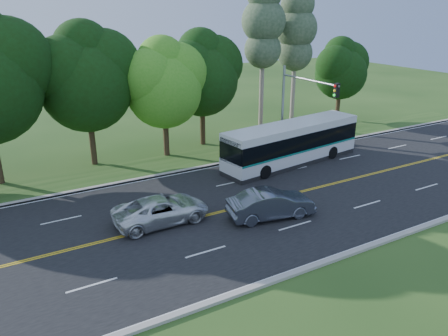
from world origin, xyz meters
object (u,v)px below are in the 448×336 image
transit_bus (292,144)px  sedan (271,204)px  traffic_signal (298,100)px  suv (162,210)px

transit_bus → sedan: size_ratio=2.45×
traffic_signal → transit_bus: bearing=-143.1°
sedan → suv: sedan is taller
traffic_signal → sedan: bearing=-135.7°
sedan → suv: size_ratio=0.93×
traffic_signal → sedan: 11.24m
transit_bus → suv: bearing=-168.4°
transit_bus → traffic_signal: bearing=29.5°
sedan → suv: 6.11m
transit_bus → sedan: (-6.66, -6.70, -0.72)m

